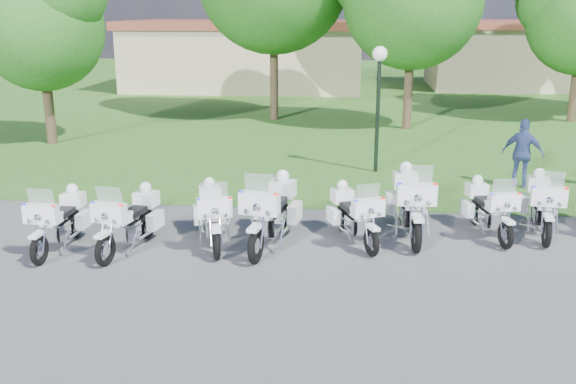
# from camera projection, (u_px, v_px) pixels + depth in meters

# --- Properties ---
(ground) EXTENTS (100.00, 100.00, 0.00)m
(ground) POSITION_uv_depth(u_px,v_px,m) (325.00, 254.00, 12.96)
(ground) COLOR #4E4E52
(ground) RESTS_ON ground
(grass_lawn) EXTENTS (100.00, 48.00, 0.01)m
(grass_lawn) POSITION_uv_depth(u_px,v_px,m) (343.00, 91.00, 38.80)
(grass_lawn) COLOR #276520
(grass_lawn) RESTS_ON ground
(motorcycle_0) EXTENTS (0.73, 2.19, 1.47)m
(motorcycle_0) POSITION_uv_depth(u_px,v_px,m) (60.00, 220.00, 13.15)
(motorcycle_0) COLOR black
(motorcycle_0) RESTS_ON ground
(motorcycle_1) EXTENTS (1.03, 2.24, 1.52)m
(motorcycle_1) POSITION_uv_depth(u_px,v_px,m) (130.00, 219.00, 13.10)
(motorcycle_1) COLOR black
(motorcycle_1) RESTS_ON ground
(motorcycle_2) EXTENTS (1.14, 2.22, 1.53)m
(motorcycle_2) POSITION_uv_depth(u_px,v_px,m) (212.00, 214.00, 13.43)
(motorcycle_2) COLOR black
(motorcycle_2) RESTS_ON ground
(motorcycle_3) EXTENTS (1.13, 2.57, 1.74)m
(motorcycle_3) POSITION_uv_depth(u_px,v_px,m) (272.00, 211.00, 13.32)
(motorcycle_3) COLOR black
(motorcycle_3) RESTS_ON ground
(motorcycle_4) EXTENTS (1.23, 2.02, 1.44)m
(motorcycle_4) POSITION_uv_depth(u_px,v_px,m) (354.00, 214.00, 13.54)
(motorcycle_4) COLOR black
(motorcycle_4) RESTS_ON ground
(motorcycle_5) EXTENTS (0.93, 2.63, 1.77)m
(motorcycle_5) POSITION_uv_depth(u_px,v_px,m) (410.00, 202.00, 13.91)
(motorcycle_5) COLOR black
(motorcycle_5) RESTS_ON ground
(motorcycle_6) EXTENTS (1.00, 2.11, 1.44)m
(motorcycle_6) POSITION_uv_depth(u_px,v_px,m) (488.00, 208.00, 13.96)
(motorcycle_6) COLOR black
(motorcycle_6) RESTS_ON ground
(motorcycle_7) EXTENTS (0.95, 2.33, 1.57)m
(motorcycle_7) POSITION_uv_depth(u_px,v_px,m) (542.00, 204.00, 14.09)
(motorcycle_7) COLOR black
(motorcycle_7) RESTS_ON ground
(lamp_post) EXTENTS (0.44, 0.44, 3.75)m
(lamp_post) POSITION_uv_depth(u_px,v_px,m) (379.00, 77.00, 18.76)
(lamp_post) COLOR black
(lamp_post) RESTS_ON ground
(tree_0) EXTENTS (5.17, 4.41, 6.89)m
(tree_0) POSITION_uv_depth(u_px,v_px,m) (39.00, 16.00, 22.46)
(tree_0) COLOR #38281C
(tree_0) RESTS_ON ground
(building_west) EXTENTS (14.56, 8.32, 4.10)m
(building_west) POSITION_uv_depth(u_px,v_px,m) (247.00, 54.00, 39.74)
(building_west) COLOR tan
(building_west) RESTS_ON ground
(building_east) EXTENTS (11.44, 7.28, 4.10)m
(building_east) POSITION_uv_depth(u_px,v_px,m) (521.00, 54.00, 40.09)
(building_east) COLOR tan
(building_east) RESTS_ON ground
(bystander_c) EXTENTS (1.21, 0.92, 1.90)m
(bystander_c) POSITION_uv_depth(u_px,v_px,m) (523.00, 154.00, 17.60)
(bystander_c) COLOR #364782
(bystander_c) RESTS_ON ground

